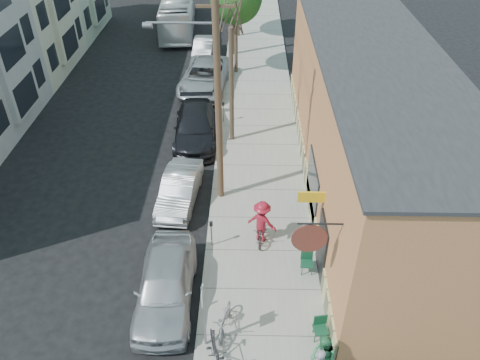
{
  "coord_description": "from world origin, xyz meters",
  "views": [
    {
      "loc": [
        3.65,
        -13.45,
        13.74
      ],
      "look_at": [
        3.35,
        2.92,
        1.5
      ],
      "focal_mm": 35.0,
      "sensor_mm": 36.0,
      "label": 1
    }
  ],
  "objects_px": {
    "patron_green": "(323,357)",
    "car_0": "(166,284)",
    "car_3": "(205,77)",
    "bus": "(178,10)",
    "sign_post": "(203,311)",
    "parked_bike_a": "(216,352)",
    "utility_pole_near": "(216,92)",
    "tree_bare": "(231,87)",
    "parking_meter_near": "(211,230)",
    "parking_meter_far": "(223,109)",
    "cyclist": "(262,222)",
    "patio_chair_a": "(307,263)",
    "parked_bike_b": "(225,320)",
    "car_4": "(204,48)",
    "patio_chair_b": "(321,329)",
    "car_2": "(195,127)",
    "car_1": "(180,189)"
  },
  "relations": [
    {
      "from": "cyclist",
      "to": "parked_bike_b",
      "type": "bearing_deg",
      "value": 97.7
    },
    {
      "from": "tree_bare",
      "to": "car_1",
      "type": "xyz_separation_m",
      "value": [
        -2.21,
        -5.27,
        -2.53
      ]
    },
    {
      "from": "sign_post",
      "to": "parking_meter_far",
      "type": "distance_m",
      "value": 14.77
    },
    {
      "from": "parking_meter_far",
      "to": "car_3",
      "type": "relative_size",
      "value": 0.2
    },
    {
      "from": "car_2",
      "to": "utility_pole_near",
      "type": "bearing_deg",
      "value": -76.03
    },
    {
      "from": "tree_bare",
      "to": "cyclist",
      "type": "relative_size",
      "value": 3.19
    },
    {
      "from": "parking_meter_near",
      "to": "parked_bike_a",
      "type": "distance_m",
      "value": 5.31
    },
    {
      "from": "patio_chair_a",
      "to": "cyclist",
      "type": "xyz_separation_m",
      "value": [
        -1.7,
        1.74,
        0.53
      ]
    },
    {
      "from": "utility_pole_near",
      "to": "car_4",
      "type": "relative_size",
      "value": 2.46
    },
    {
      "from": "patron_green",
      "to": "parking_meter_near",
      "type": "bearing_deg",
      "value": -165.67
    },
    {
      "from": "parking_meter_near",
      "to": "tree_bare",
      "type": "bearing_deg",
      "value": 86.19
    },
    {
      "from": "car_0",
      "to": "car_1",
      "type": "height_order",
      "value": "car_0"
    },
    {
      "from": "patio_chair_a",
      "to": "parked_bike_b",
      "type": "xyz_separation_m",
      "value": [
        -3.0,
        -2.63,
        0.01
      ]
    },
    {
      "from": "tree_bare",
      "to": "car_4",
      "type": "xyz_separation_m",
      "value": [
        -2.52,
        12.08,
        -2.56
      ]
    },
    {
      "from": "parking_meter_near",
      "to": "patio_chair_a",
      "type": "bearing_deg",
      "value": -20.24
    },
    {
      "from": "parked_bike_a",
      "to": "car_0",
      "type": "height_order",
      "value": "car_0"
    },
    {
      "from": "tree_bare",
      "to": "car_2",
      "type": "relative_size",
      "value": 1.11
    },
    {
      "from": "car_0",
      "to": "car_3",
      "type": "xyz_separation_m",
      "value": [
        0.0,
        17.44,
        0.01
      ]
    },
    {
      "from": "patron_green",
      "to": "car_0",
      "type": "xyz_separation_m",
      "value": [
        -5.2,
        2.91,
        -0.2
      ]
    },
    {
      "from": "parked_bike_b",
      "to": "car_4",
      "type": "height_order",
      "value": "car_4"
    },
    {
      "from": "sign_post",
      "to": "bus",
      "type": "xyz_separation_m",
      "value": [
        -4.74,
        31.28,
        -0.32
      ]
    },
    {
      "from": "sign_post",
      "to": "parked_bike_a",
      "type": "relative_size",
      "value": 1.47
    },
    {
      "from": "car_0",
      "to": "parking_meter_near",
      "type": "bearing_deg",
      "value": 60.68
    },
    {
      "from": "car_0",
      "to": "car_3",
      "type": "height_order",
      "value": "car_3"
    },
    {
      "from": "car_3",
      "to": "patron_green",
      "type": "bearing_deg",
      "value": -70.03
    },
    {
      "from": "car_1",
      "to": "bus",
      "type": "relative_size",
      "value": 0.39
    },
    {
      "from": "tree_bare",
      "to": "cyclist",
      "type": "xyz_separation_m",
      "value": [
        1.47,
        -7.89,
        -2.11
      ]
    },
    {
      "from": "parked_bike_a",
      "to": "car_1",
      "type": "relative_size",
      "value": 0.45
    },
    {
      "from": "parking_meter_near",
      "to": "parking_meter_far",
      "type": "xyz_separation_m",
      "value": [
        0.0,
        10.15,
        0.0
      ]
    },
    {
      "from": "car_1",
      "to": "car_2",
      "type": "distance_m",
      "value": 5.4
    },
    {
      "from": "cyclist",
      "to": "car_1",
      "type": "height_order",
      "value": "cyclist"
    },
    {
      "from": "patio_chair_a",
      "to": "utility_pole_near",
      "type": "bearing_deg",
      "value": 131.45
    },
    {
      "from": "patron_green",
      "to": "car_2",
      "type": "height_order",
      "value": "patron_green"
    },
    {
      "from": "patio_chair_b",
      "to": "parked_bike_a",
      "type": "distance_m",
      "value": 3.54
    },
    {
      "from": "car_3",
      "to": "bus",
      "type": "relative_size",
      "value": 0.57
    },
    {
      "from": "tree_bare",
      "to": "parked_bike_a",
      "type": "height_order",
      "value": "tree_bare"
    },
    {
      "from": "sign_post",
      "to": "patron_green",
      "type": "distance_m",
      "value": 3.87
    },
    {
      "from": "utility_pole_near",
      "to": "car_3",
      "type": "height_order",
      "value": "utility_pole_near"
    },
    {
      "from": "parked_bike_b",
      "to": "patron_green",
      "type": "bearing_deg",
      "value": -18.75
    },
    {
      "from": "patron_green",
      "to": "cyclist",
      "type": "xyz_separation_m",
      "value": [
        -1.73,
        5.99,
        0.07
      ]
    },
    {
      "from": "utility_pole_near",
      "to": "car_0",
      "type": "relative_size",
      "value": 2.02
    },
    {
      "from": "parking_meter_far",
      "to": "patio_chair_b",
      "type": "relative_size",
      "value": 1.41
    },
    {
      "from": "car_3",
      "to": "bus",
      "type": "height_order",
      "value": "bus"
    },
    {
      "from": "parking_meter_near",
      "to": "car_3",
      "type": "bearing_deg",
      "value": 95.62
    },
    {
      "from": "car_0",
      "to": "patio_chair_b",
      "type": "bearing_deg",
      "value": -17.8
    },
    {
      "from": "patio_chair_b",
      "to": "patron_green",
      "type": "distance_m",
      "value": 1.4
    },
    {
      "from": "patio_chair_b",
      "to": "car_4",
      "type": "relative_size",
      "value": 0.22
    },
    {
      "from": "car_1",
      "to": "car_2",
      "type": "height_order",
      "value": "car_2"
    },
    {
      "from": "cyclist",
      "to": "car_0",
      "type": "xyz_separation_m",
      "value": [
        -3.47,
        -3.08,
        -0.27
      ]
    },
    {
      "from": "utility_pole_near",
      "to": "tree_bare",
      "type": "relative_size",
      "value": 1.62
    }
  ]
}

